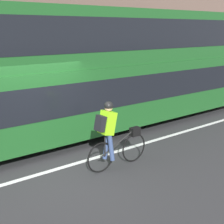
# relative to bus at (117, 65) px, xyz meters

# --- Properties ---
(ground_plane) EXTENTS (80.00, 80.00, 0.00)m
(ground_plane) POSITION_rel_bus_xyz_m (-3.43, -1.79, -2.16)
(ground_plane) COLOR #2D2D30
(road_center_line) EXTENTS (50.00, 0.14, 0.01)m
(road_center_line) POSITION_rel_bus_xyz_m (-3.43, -1.85, -2.16)
(road_center_line) COLOR silver
(road_center_line) RESTS_ON ground_plane
(bus) EXTENTS (11.44, 2.48, 3.91)m
(bus) POSITION_rel_bus_xyz_m (0.00, 0.00, 0.00)
(bus) COLOR black
(bus) RESTS_ON ground_plane
(cyclist_on_bike) EXTENTS (1.79, 0.32, 1.70)m
(cyclist_on_bike) POSITION_rel_bus_xyz_m (-2.23, -2.63, -1.25)
(cyclist_on_bike) COLOR black
(cyclist_on_bike) RESTS_ON ground_plane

